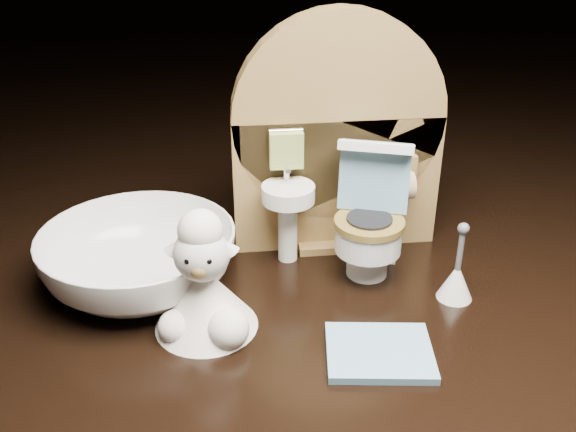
# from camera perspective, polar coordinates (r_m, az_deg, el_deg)

# --- Properties ---
(backdrop_panel) EXTENTS (0.13, 0.05, 0.15)m
(backdrop_panel) POSITION_cam_1_polar(r_m,az_deg,el_deg) (0.40, 4.32, 5.97)
(backdrop_panel) COLOR olive
(backdrop_panel) RESTS_ON ground
(toy_toilet) EXTENTS (0.05, 0.06, 0.08)m
(toy_toilet) POSITION_cam_1_polar(r_m,az_deg,el_deg) (0.39, 7.36, -0.75)
(toy_toilet) COLOR white
(toy_toilet) RESTS_ON ground
(bath_mat) EXTENTS (0.06, 0.05, 0.00)m
(bath_mat) POSITION_cam_1_polar(r_m,az_deg,el_deg) (0.33, 8.12, -11.90)
(bath_mat) COLOR #6995AE
(bath_mat) RESTS_ON ground
(toilet_brush) EXTENTS (0.02, 0.02, 0.05)m
(toilet_brush) POSITION_cam_1_polar(r_m,az_deg,el_deg) (0.38, 14.73, -5.41)
(toilet_brush) COLOR white
(toilet_brush) RESTS_ON ground
(plush_lamb) EXTENTS (0.06, 0.06, 0.07)m
(plush_lamb) POSITION_cam_1_polar(r_m,az_deg,el_deg) (0.34, -7.44, -6.47)
(plush_lamb) COLOR white
(plush_lamb) RESTS_ON ground
(ceramic_bowl) EXTENTS (0.13, 0.13, 0.04)m
(ceramic_bowl) POSITION_cam_1_polar(r_m,az_deg,el_deg) (0.38, -13.10, -3.78)
(ceramic_bowl) COLOR white
(ceramic_bowl) RESTS_ON ground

